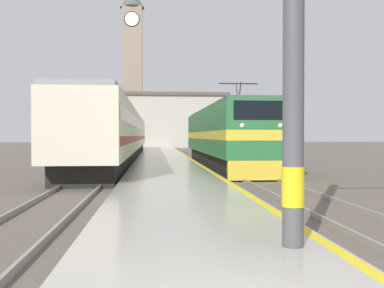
% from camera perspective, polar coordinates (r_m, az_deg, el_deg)
% --- Properties ---
extents(ground_plane, '(200.00, 200.00, 0.00)m').
position_cam_1_polar(ground_plane, '(33.77, -3.60, -2.21)').
color(ground_plane, '#60564C').
extents(platform, '(4.05, 140.00, 0.26)m').
position_cam_1_polar(platform, '(28.77, -3.37, -2.52)').
color(platform, '#ADA89E').
rests_on(platform, ground).
extents(rail_track_near, '(2.84, 140.00, 0.16)m').
position_cam_1_polar(rail_track_near, '(29.10, 3.81, -2.67)').
color(rail_track_near, '#60564C').
rests_on(rail_track_near, ground).
extents(rail_track_far, '(2.84, 140.00, 0.16)m').
position_cam_1_polar(rail_track_far, '(28.88, -10.14, -2.71)').
color(rail_track_far, '#60564C').
rests_on(rail_track_far, ground).
extents(locomotive_train, '(2.92, 20.03, 4.66)m').
position_cam_1_polar(locomotive_train, '(28.34, 4.03, 0.99)').
color(locomotive_train, black).
rests_on(locomotive_train, ground).
extents(passenger_train, '(2.92, 46.26, 3.84)m').
position_cam_1_polar(passenger_train, '(38.63, -8.83, 1.27)').
color(passenger_train, black).
rests_on(passenger_train, ground).
extents(clock_tower, '(4.32, 4.32, 27.74)m').
position_cam_1_polar(clock_tower, '(81.70, -7.58, 9.99)').
color(clock_tower, gray).
rests_on(clock_tower, ground).
extents(station_building, '(28.58, 7.14, 8.61)m').
position_cam_1_polar(station_building, '(71.84, -6.93, 2.98)').
color(station_building, '#B7B2A3').
rests_on(station_building, ground).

